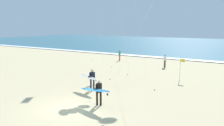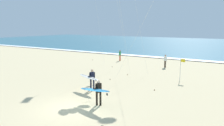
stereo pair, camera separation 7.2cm
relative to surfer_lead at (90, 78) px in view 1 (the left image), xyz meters
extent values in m
plane|color=#CCB789|center=(1.46, -3.74, -1.05)|extent=(160.00, 160.00, 0.00)
cube|color=#2D6075|center=(1.46, 50.06, -1.01)|extent=(160.00, 60.00, 0.08)
cube|color=white|center=(1.46, 20.36, -0.96)|extent=(160.00, 1.69, 0.01)
cylinder|color=black|center=(-0.06, 0.11, -0.61)|extent=(0.13, 0.13, 0.88)
cylinder|color=black|center=(0.15, 0.22, -0.61)|extent=(0.13, 0.13, 0.88)
cube|color=black|center=(0.05, 0.17, 0.13)|extent=(0.29, 0.38, 0.60)
cube|color=white|center=(-0.05, 0.20, 0.17)|extent=(0.07, 0.20, 0.32)
sphere|color=tan|center=(0.05, 0.17, 0.55)|extent=(0.21, 0.21, 0.21)
cylinder|color=black|center=(-0.02, -0.05, 0.24)|extent=(0.09, 0.09, 0.26)
cylinder|color=black|center=(-0.10, -0.12, 0.11)|extent=(0.26, 0.15, 0.14)
cylinder|color=black|center=(0.11, 0.39, 0.09)|extent=(0.09, 0.09, 0.56)
ellipsoid|color=white|center=(-0.05, -0.18, 0.07)|extent=(2.32, 1.14, 0.16)
cube|color=#333333|center=(-0.05, -0.18, 0.11)|extent=(1.92, 0.59, 0.08)
cube|color=#262628|center=(0.86, -0.45, 0.00)|extent=(0.12, 0.05, 0.14)
cylinder|color=black|center=(2.41, -2.47, -0.61)|extent=(0.13, 0.13, 0.88)
cylinder|color=black|center=(2.61, -2.34, -0.61)|extent=(0.13, 0.13, 0.88)
cube|color=black|center=(2.51, -2.41, 0.13)|extent=(0.25, 0.37, 0.60)
cube|color=white|center=(2.41, -2.39, 0.17)|extent=(0.04, 0.20, 0.32)
sphere|color=beige|center=(2.51, -2.41, 0.55)|extent=(0.21, 0.21, 0.21)
cylinder|color=black|center=(2.47, -2.64, 0.24)|extent=(0.09, 0.09, 0.26)
cylinder|color=black|center=(2.40, -2.71, 0.11)|extent=(0.26, 0.12, 0.14)
cylinder|color=black|center=(2.55, -2.18, 0.09)|extent=(0.09, 0.09, 0.56)
ellipsoid|color=#3399D8|center=(2.45, -2.76, 0.07)|extent=(2.63, 0.98, 0.33)
cube|color=#333333|center=(2.45, -2.76, 0.11)|extent=(2.23, 0.39, 0.24)
cube|color=#262628|center=(3.52, -2.94, 0.00)|extent=(0.12, 0.03, 0.14)
cylinder|color=silver|center=(-0.11, 4.98, 5.31)|extent=(0.93, 2.42, 12.52)
cylinder|color=brown|center=(-0.57, 3.78, -1.00)|extent=(0.06, 0.06, 0.10)
cylinder|color=silver|center=(2.11, 3.37, 2.77)|extent=(4.47, 1.38, 7.43)
cylinder|color=brown|center=(4.34, 2.68, -1.00)|extent=(0.06, 0.06, 0.10)
cylinder|color=silver|center=(0.78, 6.99, 4.51)|extent=(1.92, 0.93, 10.90)
cylinder|color=brown|center=(-0.17, 6.54, -1.00)|extent=(0.06, 0.06, 0.10)
cylinder|color=silver|center=(-3.67, 11.07, 4.74)|extent=(0.44, 3.32, 11.36)
cylinder|color=brown|center=(-3.88, 9.41, -1.00)|extent=(0.06, 0.06, 0.10)
cylinder|color=silver|center=(-7.47, 11.41, 5.34)|extent=(3.90, 2.60, 12.58)
cylinder|color=brown|center=(-9.41, 12.70, -1.00)|extent=(0.06, 0.06, 0.10)
cylinder|color=#4C3D2D|center=(1.74, 12.80, -0.63)|extent=(0.22, 0.22, 0.84)
cube|color=white|center=(1.74, 12.80, 0.06)|extent=(0.37, 0.29, 0.54)
sphere|color=#A87A59|center=(1.74, 12.80, 0.44)|extent=(0.20, 0.20, 0.20)
cylinder|color=white|center=(1.55, 12.88, -0.04)|extent=(0.08, 0.08, 0.50)
cylinder|color=white|center=(1.93, 12.72, -0.04)|extent=(0.08, 0.08, 0.50)
cylinder|color=#D8593F|center=(-5.64, 14.39, -0.63)|extent=(0.22, 0.22, 0.84)
cube|color=#339351|center=(-5.64, 14.39, 0.06)|extent=(0.19, 0.33, 0.54)
sphere|color=#A87A59|center=(-5.64, 14.39, 0.44)|extent=(0.20, 0.20, 0.20)
cylinder|color=#339351|center=(-5.63, 14.18, -0.04)|extent=(0.08, 0.08, 0.50)
cylinder|color=#339351|center=(-5.64, 14.60, -0.04)|extent=(0.08, 0.08, 0.50)
cylinder|color=silver|center=(5.10, 7.21, 0.00)|extent=(0.05, 0.05, 2.10)
cube|color=yellow|center=(5.32, 7.21, 0.85)|extent=(0.40, 0.02, 0.28)
camera|label=1|loc=(10.54, -13.70, 4.08)|focal=35.75mm
camera|label=2|loc=(10.60, -13.66, 4.08)|focal=35.75mm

